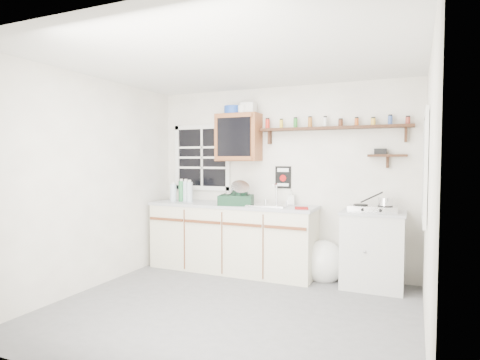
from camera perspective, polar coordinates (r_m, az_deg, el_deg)
name	(u,v)px	position (r m, az deg, el deg)	size (l,w,h in m)	color
room	(230,187)	(4.00, -1.43, -0.99)	(3.64, 3.24, 2.54)	#57575A
main_cabinet	(232,237)	(5.52, -1.17, -8.14)	(2.31, 0.63, 0.92)	beige
right_cabinet	(373,249)	(5.08, 18.37, -9.35)	(0.73, 0.57, 0.91)	beige
sink	(269,205)	(5.26, 4.17, -3.53)	(0.52, 0.44, 0.29)	silver
upper_cabinet	(238,137)	(5.54, -0.23, 6.07)	(0.60, 0.32, 0.65)	brown
upper_cabinet_clutter	(239,109)	(5.57, -0.12, 10.02)	(0.45, 0.24, 0.14)	#173B98
spice_shelf	(332,127)	(5.24, 12.94, 7.31)	(1.91, 0.18, 0.35)	black
secondary_shelf	(385,155)	(5.15, 19.96, 3.36)	(0.45, 0.16, 0.24)	black
warning_sign	(283,177)	(5.46, 6.15, 0.38)	(0.22, 0.02, 0.30)	black
window_back	(202,158)	(5.95, -5.41, 3.20)	(0.93, 0.03, 0.98)	black
window_right	(426,167)	(4.17, 24.93, 1.64)	(0.03, 0.78, 1.08)	black
water_bottles	(183,192)	(5.78, -8.17, -1.63)	(0.36, 0.14, 0.32)	#AEBFCB
dish_rack	(237,197)	(5.30, -0.40, -2.44)	(0.51, 0.43, 0.33)	black
soap_bottle	(291,198)	(5.34, 7.30, -2.49)	(0.09, 0.09, 0.20)	white
rag	(301,208)	(4.94, 8.73, -3.97)	(0.16, 0.14, 0.02)	maroon
hotplate	(373,208)	(4.98, 18.35, -3.87)	(0.56, 0.31, 0.08)	silver
saucepan	(385,202)	(4.96, 19.88, -2.94)	(0.38, 0.26, 0.17)	silver
trash_bag	(323,262)	(5.28, 11.77, -11.30)	(0.47, 0.43, 0.54)	white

